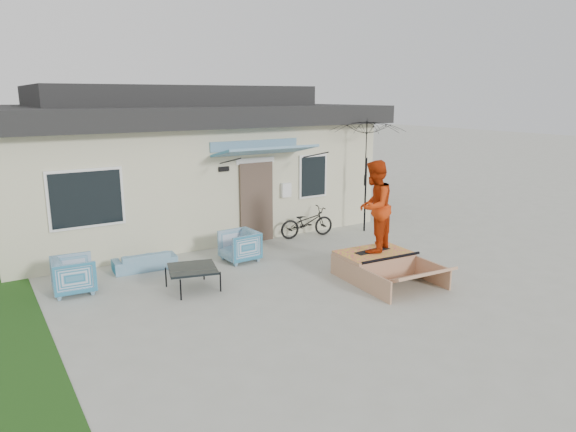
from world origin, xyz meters
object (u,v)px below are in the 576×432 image
skate_ramp (373,263)px  armchair_right (240,244)px  loveseat (145,258)px  armchair_left (74,273)px  patio_umbrella (366,170)px  bicycle (307,219)px  skateboard (372,250)px  skater (374,205)px  coffee_table (193,278)px

skate_ramp → armchair_right: bearing=133.7°
loveseat → armchair_right: armchair_right is taller
armchair_right → skate_ramp: armchair_right is taller
armchair_left → patio_umbrella: (7.92, 0.61, 1.35)m
bicycle → skateboard: size_ratio=1.82×
armchair_left → skater: skater is taller
armchair_left → skate_ramp: 6.13m
armchair_right → bicycle: bicycle is taller
loveseat → armchair_left: armchair_left is taller
loveseat → skater: bearing=148.7°
skater → patio_umbrella: bearing=-156.9°
skateboard → armchair_right: bearing=128.4°
armchair_right → skateboard: (2.01, -2.34, 0.13)m
skateboard → coffee_table: bearing=159.5°
patio_umbrella → coffee_table: bearing=-164.0°
coffee_table → armchair_right: bearing=35.0°
coffee_table → armchair_left: bearing=151.9°
loveseat → bicycle: size_ratio=0.87×
loveseat → armchair_left: size_ratio=1.72×
coffee_table → bicycle: bearing=26.2°
patio_umbrella → armchair_left: bearing=-175.6°
armchair_left → patio_umbrella: bearing=-81.0°
coffee_table → skateboard: size_ratio=1.07×
armchair_left → skater: bearing=-107.3°
skater → bicycle: bearing=-127.7°
coffee_table → skater: 4.05m
coffee_table → skateboard: (3.64, -1.20, 0.30)m
armchair_right → bicycle: 2.67m
armchair_left → skate_ramp: armchair_left is taller
bicycle → skater: skater is taller
armchair_left → skater: 6.22m
bicycle → skate_ramp: 3.34m
loveseat → patio_umbrella: patio_umbrella is taller
loveseat → patio_umbrella: (6.34, -0.02, 1.48)m
skater → skateboard: bearing=180.0°
patio_umbrella → skate_ramp: size_ratio=1.28×
patio_umbrella → skater: size_ratio=1.31×
loveseat → coffee_table: bearing=108.6°
coffee_table → skate_ramp: size_ratio=0.46×
coffee_table → skater: skater is taller
skate_ramp → patio_umbrella: bearing=56.2°
armchair_left → skate_ramp: bearing=-107.8°
loveseat → skateboard: size_ratio=1.59×
skateboard → armchair_left: bearing=155.8°
bicycle → patio_umbrella: (1.76, -0.34, 1.25)m
loveseat → skateboard: bearing=148.7°
armchair_right → skateboard: 3.09m
skateboard → skater: skater is taller
armchair_left → skateboard: armchair_left is taller
bicycle → patio_umbrella: patio_umbrella is taller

